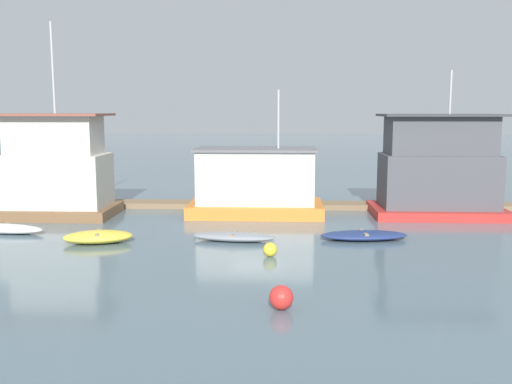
# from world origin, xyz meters

# --- Properties ---
(ground_plane) EXTENTS (200.00, 200.00, 0.00)m
(ground_plane) POSITION_xyz_m (0.00, 0.00, 0.00)
(ground_plane) COLOR slate
(dock_walkway) EXTENTS (33.80, 1.55, 0.30)m
(dock_walkway) POSITION_xyz_m (0.00, 2.59, 0.15)
(dock_walkway) COLOR #846B4C
(dock_walkway) RESTS_ON ground_plane
(houseboat_brown) EXTENTS (5.86, 3.75, 9.76)m
(houseboat_brown) POSITION_xyz_m (-10.27, -0.48, 2.33)
(houseboat_brown) COLOR brown
(houseboat_brown) RESTS_ON ground_plane
(houseboat_orange) EXTENTS (6.94, 3.95, 6.45)m
(houseboat_orange) POSITION_xyz_m (-0.08, 0.53, 1.62)
(houseboat_orange) COLOR orange
(houseboat_orange) RESTS_ON ground_plane
(houseboat_red) EXTENTS (6.64, 4.00, 7.41)m
(houseboat_red) POSITION_xyz_m (9.30, 0.58, 2.38)
(houseboat_red) COLOR red
(houseboat_red) RESTS_ON ground_plane
(dinghy_white) EXTENTS (4.07, 1.73, 0.39)m
(dinghy_white) POSITION_xyz_m (-11.17, -4.60, 0.20)
(dinghy_white) COLOR white
(dinghy_white) RESTS_ON ground_plane
(dinghy_yellow) EXTENTS (3.07, 2.05, 0.51)m
(dinghy_yellow) POSITION_xyz_m (-6.28, -6.28, 0.26)
(dinghy_yellow) COLOR yellow
(dinghy_yellow) RESTS_ON ground_plane
(dinghy_grey) EXTENTS (3.58, 1.40, 0.37)m
(dinghy_grey) POSITION_xyz_m (-0.72, -5.71, 0.19)
(dinghy_grey) COLOR gray
(dinghy_grey) RESTS_ON ground_plane
(dinghy_navy) EXTENTS (3.81, 1.75, 0.36)m
(dinghy_navy) POSITION_xyz_m (4.76, -5.16, 0.18)
(dinghy_navy) COLOR navy
(dinghy_navy) RESTS_ON ground_plane
(mooring_post_near_left) EXTENTS (0.22, 0.22, 1.58)m
(mooring_post_near_left) POSITION_xyz_m (10.60, 1.57, 0.79)
(mooring_post_near_left) COLOR #846B4C
(mooring_post_near_left) RESTS_ON ground_plane
(buoy_yellow) EXTENTS (0.53, 0.53, 0.53)m
(buoy_yellow) POSITION_xyz_m (0.86, -8.17, 0.26)
(buoy_yellow) COLOR yellow
(buoy_yellow) RESTS_ON ground_plane
(buoy_red) EXTENTS (0.68, 0.68, 0.68)m
(buoy_red) POSITION_xyz_m (1.29, -13.84, 0.34)
(buoy_red) COLOR red
(buoy_red) RESTS_ON ground_plane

